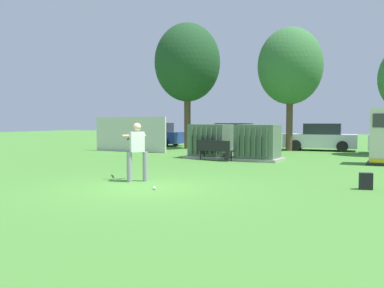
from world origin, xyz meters
The scene contains 13 objects.
ground_plane centered at (0.00, 0.00, 0.00)m, with size 96.00×96.00×0.00m, color #478433.
fence_panel centered at (-7.96, 10.50, 1.00)m, with size 4.80×0.12×2.00m, color beige.
transformer_west centered at (-2.15, 8.99, 0.79)m, with size 2.10×1.70×1.62m.
transformer_mid_west centered at (0.28, 8.80, 0.79)m, with size 2.10×1.70×1.62m.
park_bench centered at (-1.46, 7.92, 0.54)m, with size 1.84×0.78×0.92m.
batter centered at (-0.88, 0.97, 0.98)m, with size 1.34×1.29×1.74m.
sports_ball centered at (0.39, -0.08, 0.04)m, with size 0.09×0.09×0.09m, color white.
backpack centered at (5.32, 2.51, 0.21)m, with size 0.37×0.33×0.44m.
tree_left centered at (-6.18, 14.23, 5.42)m, with size 4.14×4.14×7.91m.
tree_center_left centered at (0.04, 15.39, 4.98)m, with size 3.80×3.80×7.26m.
parked_car_leftmost centered at (-9.82, 16.06, 0.75)m, with size 4.25×2.03×1.62m.
parked_car_left_of_center centered at (-3.96, 16.34, 0.75)m, with size 4.22×1.96×1.62m.
parked_car_right_of_center centered at (1.66, 16.48, 0.75)m, with size 4.34×2.22×1.62m.
Camera 1 is at (6.25, -9.30, 1.83)m, focal length 39.16 mm.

